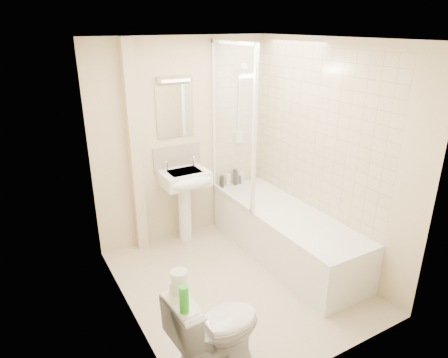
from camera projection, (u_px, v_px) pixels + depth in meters
floor at (237, 281)px, 4.17m from camera, size 2.50×2.50×0.00m
wall_back at (184, 142)px, 4.74m from camera, size 2.20×0.02×2.40m
wall_left at (123, 198)px, 3.22m from camera, size 0.02×2.50×2.40m
wall_right at (327, 156)px, 4.24m from camera, size 0.02×2.50×2.40m
ceiling at (241, 39)px, 3.29m from camera, size 2.20×2.50×0.02m
tile_back at (238, 117)px, 5.00m from camera, size 0.70×0.01×1.75m
tile_right at (316, 132)px, 4.30m from camera, size 0.01×2.10×1.75m
pipe_boxing at (135, 151)px, 4.41m from camera, size 0.12×0.12×2.40m
splashback at (177, 157)px, 4.75m from camera, size 0.60×0.02×0.30m
mirror at (175, 111)px, 4.55m from camera, size 0.46×0.01×0.60m
strip_light at (175, 78)px, 4.40m from camera, size 0.42×0.07×0.07m
bathtub at (285, 232)px, 4.56m from camera, size 0.70×2.10×0.55m
shower_screen at (232, 125)px, 4.47m from camera, size 0.04×0.92×1.80m
shower_fixture at (240, 108)px, 4.92m from camera, size 0.10×0.16×0.99m
pedestal_sink at (186, 187)px, 4.68m from camera, size 0.54×0.49×1.04m
bottle_black_a at (222, 182)px, 5.10m from camera, size 0.06×0.06×0.15m
bottle_white_a at (228, 180)px, 5.14m from camera, size 0.06×0.06×0.16m
bottle_black_b at (235, 177)px, 5.18m from camera, size 0.06×0.06×0.20m
bottle_blue at (240, 179)px, 5.23m from camera, size 0.05×0.05×0.11m
bottle_cream at (241, 178)px, 5.23m from camera, size 0.06×0.06×0.16m
bottle_green at (253, 177)px, 5.33m from camera, size 0.06×0.06×0.09m
toilet at (216, 328)px, 3.02m from camera, size 0.52×0.78×0.73m
toilet_roll_lower at (176, 287)px, 2.82m from camera, size 0.10×0.10×0.09m
toilet_roll_upper at (179, 277)px, 2.77m from camera, size 0.12×0.12×0.10m
green_bottle at (184, 299)px, 2.62m from camera, size 0.06×0.06×0.20m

